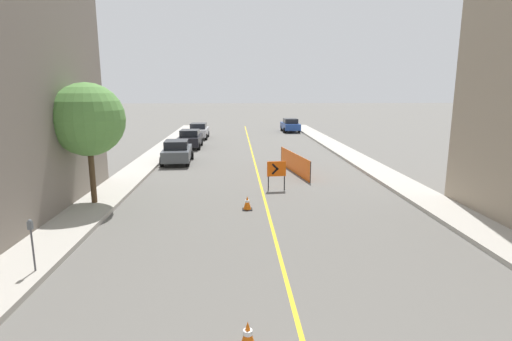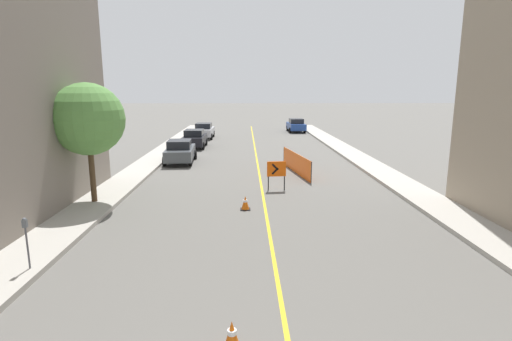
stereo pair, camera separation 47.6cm
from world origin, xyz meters
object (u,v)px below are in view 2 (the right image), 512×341
Objects in this scene: parked_car_curb_mid at (195,138)px; parked_car_curb_far at (204,131)px; parked_car_curb_near at (180,151)px; street_tree_left_near at (88,119)px; arrow_barricade_primary at (276,170)px; parking_meter_near_curb at (26,233)px; parked_car_opposite_side at (296,125)px; traffic_cone_second at (232,336)px; traffic_cone_third at (245,203)px.

parked_car_curb_far is (0.15, 6.70, 0.00)m from parked_car_curb_mid.
street_tree_left_near reaches higher than parked_car_curb_near.
parked_car_curb_mid and parked_car_curb_far have the same top height.
parking_meter_near_curb is at bearing -134.81° from arrow_barricade_primary.
parked_car_curb_near is 1.01× the size of parked_car_opposite_side.
parking_meter_near_curb reaches higher than parked_car_curb_mid.
traffic_cone_third is (0.27, 9.33, -0.02)m from traffic_cone_second.
parked_car_curb_far is at bearing -151.68° from parked_car_opposite_side.
parked_car_opposite_side is at bearing 31.43° from parked_car_curb_far.
parked_car_curb_mid is at bearing 86.01° from parked_car_curb_near.
parked_car_curb_near and parked_car_curb_far have the same top height.
parking_meter_near_curb reaches higher than parked_car_curb_far.
parked_car_curb_near is (-4.23, 20.51, 0.49)m from traffic_cone_second.
arrow_barricade_primary is 9.99m from parked_car_curb_near.
parked_car_opposite_side is (4.51, 27.89, -0.24)m from arrow_barricade_primary.
parked_car_curb_mid is 16.48m from parked_car_opposite_side.
traffic_cone_third is 3.69m from arrow_barricade_primary.
parked_car_curb_near is 10.94m from street_tree_left_near.
traffic_cone_third is 18.96m from parked_car_curb_mid.
traffic_cone_second is 0.15× the size of parked_car_curb_mid.
parked_car_curb_mid is at bearing 82.68° from street_tree_left_near.
traffic_cone_third is 0.12× the size of street_tree_left_near.
traffic_cone_second is at bearing -31.27° from parking_meter_near_curb.
street_tree_left_near reaches higher than parking_meter_near_curb.
street_tree_left_near is at bearing -169.14° from arrow_barricade_primary.
street_tree_left_near is (-2.26, -17.56, 2.97)m from parked_car_curb_mid.
arrow_barricade_primary is 28.26m from parked_car_opposite_side.
parked_car_curb_near reaches higher than traffic_cone_third.
traffic_cone_second reaches higher than traffic_cone_third.
parked_car_curb_mid is at bearing 106.19° from arrow_barricade_primary.
traffic_cone_second is 12.74m from arrow_barricade_primary.
parking_meter_near_curb reaches higher than arrow_barricade_primary.
traffic_cone_third is at bearing -7.47° from street_tree_left_near.
parking_meter_near_curb is at bearing -93.22° from parked_car_curb_mid.
traffic_cone_second is 9.33m from traffic_cone_third.
parked_car_curb_far reaches higher than arrow_barricade_primary.
arrow_barricade_primary reaches higher than traffic_cone_third.
street_tree_left_near is at bearing 122.04° from traffic_cone_second.
street_tree_left_near reaches higher than parked_car_curb_mid.
traffic_cone_third is 0.14× the size of parked_car_curb_near.
traffic_cone_second is at bearing -57.96° from street_tree_left_near.
street_tree_left_near is at bearing -114.70° from parked_car_opposite_side.
traffic_cone_second is at bearing -81.09° from parked_car_curb_mid.
traffic_cone_third is at bearing 88.33° from traffic_cone_second.
street_tree_left_near is (-2.15, -10.31, 2.97)m from parked_car_curb_near.
traffic_cone_third is 31.74m from parked_car_opposite_side.
parked_car_curb_mid is at bearing 103.43° from traffic_cone_third.
parked_car_curb_near is 1.02× the size of parked_car_curb_mid.
parked_car_opposite_side is 38.93m from parking_meter_near_curb.
parked_car_curb_mid is 0.84× the size of street_tree_left_near.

